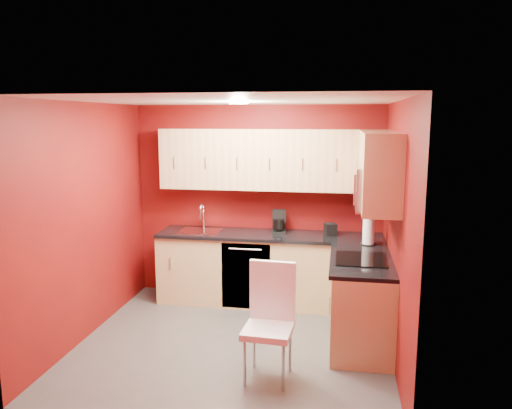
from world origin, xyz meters
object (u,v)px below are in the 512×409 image
(microwave, at_px, (375,187))
(paper_towel, at_px, (369,231))
(napkin_holder, at_px, (330,229))
(dining_chair, at_px, (268,324))
(coffee_maker, at_px, (279,222))
(sink, at_px, (200,228))

(microwave, bearing_deg, paper_towel, 90.85)
(napkin_holder, xyz_separation_m, paper_towel, (0.44, -0.39, 0.08))
(napkin_holder, bearing_deg, dining_chair, -104.51)
(coffee_maker, distance_m, dining_chair, 2.00)
(sink, bearing_deg, dining_chair, -58.22)
(napkin_holder, relative_size, dining_chair, 0.14)
(napkin_holder, bearing_deg, microwave, -66.87)
(coffee_maker, xyz_separation_m, napkin_holder, (0.64, -0.02, -0.07))
(sink, relative_size, paper_towel, 1.70)
(microwave, height_order, sink, microwave)
(sink, height_order, dining_chair, sink)
(napkin_holder, bearing_deg, sink, -178.56)
(napkin_holder, bearing_deg, paper_towel, -42.09)
(microwave, relative_size, paper_towel, 2.49)
(microwave, bearing_deg, sink, 154.40)
(sink, bearing_deg, napkin_holder, 1.44)
(dining_chair, bearing_deg, microwave, 45.98)
(sink, xyz_separation_m, coffee_maker, (1.01, 0.06, 0.11))
(microwave, height_order, paper_towel, microwave)
(microwave, xyz_separation_m, coffee_maker, (-1.09, 1.06, -0.61))
(microwave, distance_m, sink, 2.43)
(microwave, distance_m, coffee_maker, 1.64)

